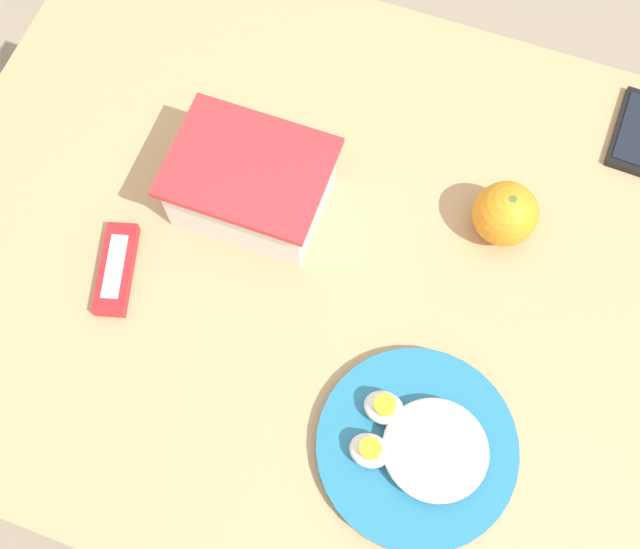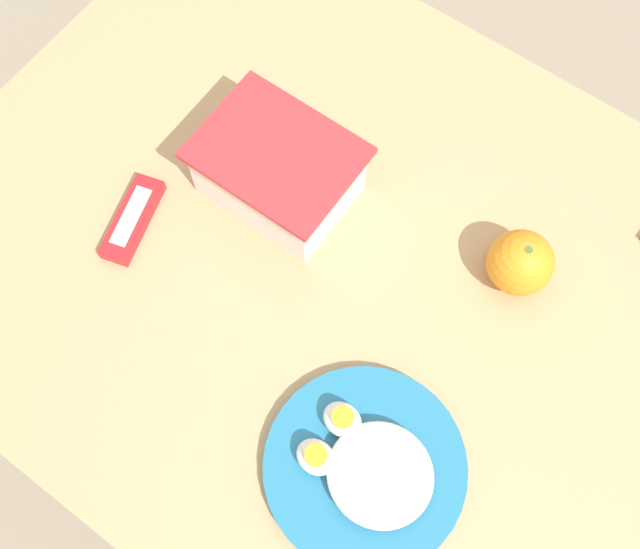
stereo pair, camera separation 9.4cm
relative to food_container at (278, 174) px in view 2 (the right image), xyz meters
name	(u,v)px [view 2 (the right image)]	position (x,y,z in m)	size (l,w,h in m)	color
ground_plane	(359,414)	(0.21, -0.05, -0.81)	(10.00, 10.00, 0.00)	gray
table	(382,327)	(0.21, -0.05, -0.16)	(1.27, 0.86, 0.77)	tan
food_container	(278,174)	(0.00, 0.00, 0.00)	(0.20, 0.15, 0.10)	white
orange_fruit	(520,263)	(0.32, 0.08, 0.00)	(0.08, 0.08, 0.08)	orange
rice_plate	(367,467)	(0.31, -0.24, -0.03)	(0.24, 0.24, 0.05)	teal
candy_bar	(133,219)	(-0.13, -0.15, -0.03)	(0.07, 0.13, 0.02)	red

